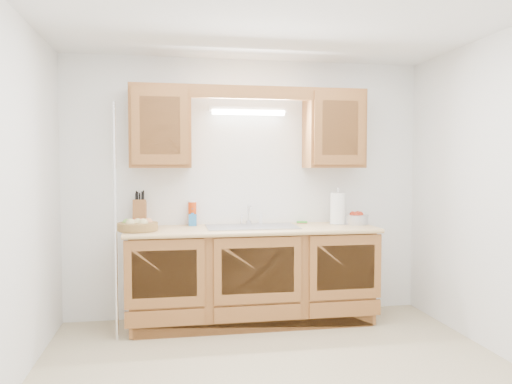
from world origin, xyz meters
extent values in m
plane|color=#C2B18C|center=(0.00, 0.00, 0.00)|extent=(3.50, 3.50, 0.00)
plane|color=white|center=(0.00, 0.00, 2.50)|extent=(3.50, 3.50, 0.00)
cube|color=white|center=(0.00, 1.50, 1.25)|extent=(3.50, 0.02, 2.50)
cube|color=white|center=(0.00, -1.50, 1.25)|extent=(3.50, 0.02, 2.50)
cube|color=white|center=(-1.75, 0.00, 1.25)|extent=(0.02, 3.00, 2.50)
cube|color=white|center=(1.75, 0.00, 1.25)|extent=(0.02, 3.00, 2.50)
cube|color=#935A2B|center=(0.00, 1.20, 0.44)|extent=(2.20, 0.60, 0.86)
cube|color=#DCB273|center=(0.00, 1.19, 0.88)|extent=(2.30, 0.63, 0.04)
cube|color=#935A2B|center=(-0.83, 1.33, 1.83)|extent=(0.55, 0.33, 0.75)
cube|color=#935A2B|center=(0.83, 1.33, 1.83)|extent=(0.55, 0.33, 0.75)
cube|color=#935A2B|center=(0.00, 1.19, 2.14)|extent=(2.20, 0.05, 0.12)
cylinder|color=white|center=(0.00, 1.40, 1.98)|extent=(0.70, 0.05, 0.05)
cube|color=white|center=(0.00, 1.43, 2.01)|extent=(0.76, 0.06, 0.05)
cube|color=#9E9EA3|center=(0.00, 1.21, 0.90)|extent=(0.84, 0.46, 0.01)
cube|color=#9E9EA3|center=(-0.21, 1.21, 0.82)|extent=(0.39, 0.40, 0.16)
cube|color=#9E9EA3|center=(0.21, 1.21, 0.82)|extent=(0.39, 0.40, 0.16)
cylinder|color=silver|center=(0.00, 1.41, 0.92)|extent=(0.06, 0.06, 0.04)
cylinder|color=silver|center=(0.00, 1.41, 1.00)|extent=(0.02, 0.02, 0.16)
cylinder|color=silver|center=(0.00, 1.35, 1.09)|extent=(0.02, 0.12, 0.02)
cylinder|color=white|center=(0.12, 1.41, 0.96)|extent=(0.03, 0.03, 0.12)
cylinder|color=silver|center=(-1.20, 0.94, 1.00)|extent=(0.03, 0.03, 2.00)
cube|color=white|center=(0.95, 1.49, 1.15)|extent=(0.08, 0.01, 0.12)
cylinder|color=#A07C40|center=(-1.03, 1.12, 0.94)|extent=(0.39, 0.39, 0.07)
sphere|color=#D8C67F|center=(-1.09, 1.08, 0.97)|extent=(0.09, 0.09, 0.09)
sphere|color=#D8C67F|center=(-0.98, 1.07, 0.97)|extent=(0.09, 0.09, 0.09)
sphere|color=tan|center=(-0.94, 1.15, 0.97)|extent=(0.08, 0.08, 0.08)
sphere|color=#A82913|center=(-1.05, 1.17, 0.97)|extent=(0.08, 0.08, 0.08)
sphere|color=#72A53F|center=(-1.13, 1.14, 0.97)|extent=(0.08, 0.08, 0.08)
sphere|color=#D8C67F|center=(-1.03, 1.11, 0.97)|extent=(0.09, 0.09, 0.09)
sphere|color=#A82913|center=(-1.00, 1.20, 0.97)|extent=(0.07, 0.07, 0.07)
cube|color=#935A2B|center=(-1.03, 1.43, 1.02)|extent=(0.12, 0.20, 0.27)
cylinder|color=black|center=(-1.06, 1.41, 1.16)|extent=(0.01, 0.04, 0.10)
cylinder|color=black|center=(-1.03, 1.41, 1.17)|extent=(0.01, 0.04, 0.10)
cylinder|color=black|center=(-1.00, 1.41, 1.17)|extent=(0.01, 0.04, 0.10)
cylinder|color=black|center=(-1.05, 1.46, 1.18)|extent=(0.01, 0.04, 0.10)
cylinder|color=black|center=(-1.01, 1.46, 1.18)|extent=(0.01, 0.04, 0.10)
cylinder|color=black|center=(-1.06, 1.49, 1.18)|extent=(0.01, 0.04, 0.10)
cylinder|color=black|center=(-1.00, 1.49, 1.19)|extent=(0.01, 0.04, 0.10)
cylinder|color=red|center=(-0.54, 1.44, 1.01)|extent=(0.10, 0.10, 0.22)
cylinder|color=white|center=(-0.54, 1.44, 1.13)|extent=(0.08, 0.08, 0.01)
imported|color=#2676C2|center=(-0.54, 1.42, 0.98)|extent=(0.08, 0.08, 0.17)
cube|color=#CC333F|center=(0.54, 1.43, 0.90)|extent=(0.11, 0.08, 0.01)
cube|color=green|center=(0.54, 1.43, 0.91)|extent=(0.11, 0.08, 0.02)
cylinder|color=silver|center=(0.85, 1.26, 0.91)|extent=(0.18, 0.18, 0.01)
cylinder|color=silver|center=(0.85, 1.26, 1.08)|extent=(0.02, 0.02, 0.35)
cylinder|color=white|center=(0.85, 1.26, 1.06)|extent=(0.15, 0.15, 0.30)
sphere|color=silver|center=(0.85, 1.26, 1.25)|extent=(0.02, 0.02, 0.02)
cylinder|color=silver|center=(1.03, 1.25, 0.95)|extent=(0.26, 0.26, 0.09)
sphere|color=#A82913|center=(1.00, 1.25, 0.99)|extent=(0.07, 0.07, 0.07)
sphere|color=#A82913|center=(1.06, 1.27, 0.99)|extent=(0.07, 0.07, 0.07)
sphere|color=#A82913|center=(1.03, 1.22, 0.99)|extent=(0.07, 0.07, 0.07)
sphere|color=#A82913|center=(1.07, 1.23, 0.99)|extent=(0.07, 0.07, 0.07)
camera|label=1|loc=(-0.76, -3.34, 1.47)|focal=35.00mm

